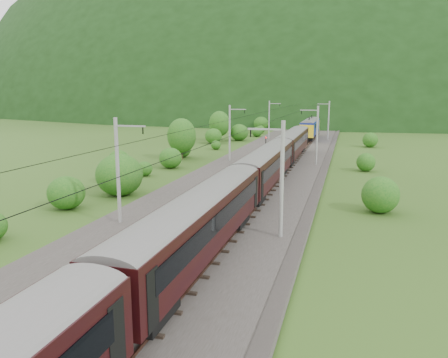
# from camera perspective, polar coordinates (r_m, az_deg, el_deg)

# --- Properties ---
(ground) EXTENTS (600.00, 600.00, 0.00)m
(ground) POSITION_cam_1_polar(r_m,az_deg,el_deg) (32.30, -3.66, -7.02)
(ground) COLOR #2C4816
(ground) RESTS_ON ground
(railbed) EXTENTS (14.00, 220.00, 0.30)m
(railbed) POSITION_cam_1_polar(r_m,az_deg,el_deg) (41.44, 0.98, -2.65)
(railbed) COLOR #38332D
(railbed) RESTS_ON ground
(track_left) EXTENTS (2.40, 220.00, 0.27)m
(track_left) POSITION_cam_1_polar(r_m,az_deg,el_deg) (42.06, -2.18, -2.14)
(track_left) COLOR brown
(track_left) RESTS_ON railbed
(track_right) EXTENTS (2.40, 220.00, 0.27)m
(track_right) POSITION_cam_1_polar(r_m,az_deg,el_deg) (40.85, 4.24, -2.56)
(track_right) COLOR brown
(track_right) RESTS_ON railbed
(catenary_left) EXTENTS (2.54, 192.28, 8.00)m
(catenary_left) POSITION_cam_1_polar(r_m,az_deg,el_deg) (63.30, 0.81, 6.20)
(catenary_left) COLOR gray
(catenary_left) RESTS_ON railbed
(catenary_right) EXTENTS (2.54, 192.28, 8.00)m
(catenary_right) POSITION_cam_1_polar(r_m,az_deg,el_deg) (61.26, 11.99, 5.78)
(catenary_right) COLOR gray
(catenary_right) RESTS_ON railbed
(overhead_wires) EXTENTS (4.83, 198.00, 0.03)m
(overhead_wires) POSITION_cam_1_polar(r_m,az_deg,el_deg) (40.33, 1.02, 6.98)
(overhead_wires) COLOR black
(overhead_wires) RESTS_ON ground
(mountain_main) EXTENTS (504.00, 360.00, 244.00)m
(mountain_main) POSITION_cam_1_polar(r_m,az_deg,el_deg) (289.21, 14.10, 8.98)
(mountain_main) COLOR black
(mountain_main) RESTS_ON ground
(mountain_ridge) EXTENTS (336.00, 280.00, 132.00)m
(mountain_ridge) POSITION_cam_1_polar(r_m,az_deg,el_deg) (353.90, -5.71, 9.63)
(mountain_ridge) COLOR black
(mountain_ridge) RESTS_ON ground
(train) EXTENTS (2.79, 132.21, 4.84)m
(train) POSITION_cam_1_polar(r_m,az_deg,el_deg) (34.79, 2.39, 0.01)
(train) COLOR black
(train) RESTS_ON ground
(hazard_post_near) EXTENTS (0.16, 0.16, 1.49)m
(hazard_post_near) POSITION_cam_1_polar(r_m,az_deg,el_deg) (66.49, 6.30, 3.38)
(hazard_post_near) COLOR red
(hazard_post_near) RESTS_ON railbed
(hazard_post_far) EXTENTS (0.16, 0.16, 1.48)m
(hazard_post_far) POSITION_cam_1_polar(r_m,az_deg,el_deg) (89.62, 9.29, 5.34)
(hazard_post_far) COLOR red
(hazard_post_far) RESTS_ON railbed
(signal) EXTENTS (0.26, 0.26, 2.32)m
(signal) POSITION_cam_1_polar(r_m,az_deg,el_deg) (75.11, 5.48, 4.78)
(signal) COLOR black
(signal) RESTS_ON railbed
(vegetation_left) EXTENTS (9.04, 148.18, 6.27)m
(vegetation_left) POSITION_cam_1_polar(r_m,az_deg,el_deg) (60.48, -7.35, 3.76)
(vegetation_left) COLOR #165416
(vegetation_left) RESTS_ON ground
(vegetation_right) EXTENTS (6.22, 98.92, 2.83)m
(vegetation_right) POSITION_cam_1_polar(r_m,az_deg,el_deg) (43.98, 18.79, -1.00)
(vegetation_right) COLOR #165416
(vegetation_right) RESTS_ON ground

